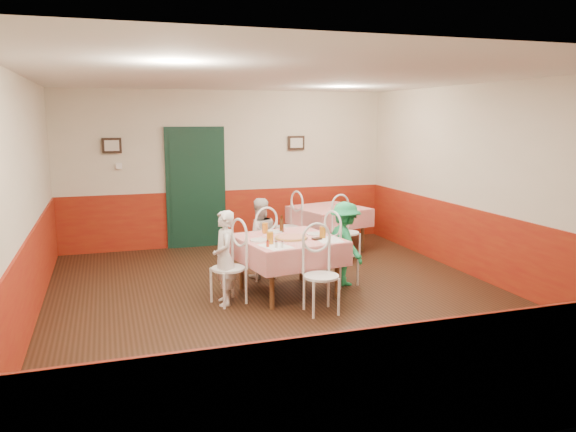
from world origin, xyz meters
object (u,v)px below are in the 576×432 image
object	(u,v)px
glass_a	(270,238)
diner_far	(259,238)
chair_second_a	(289,227)
beer_bottle	(282,224)
diner_right	(345,243)
chair_second_b	(346,233)
chair_right	(342,253)
second_table	(329,229)
glass_c	(265,228)
main_table	(288,266)
pizza	(291,238)
chair_left	(228,269)
wallet	(317,239)
diner_left	(224,258)
glass_b	(323,232)
chair_near	(321,276)
chair_far	(261,248)

from	to	relation	value
glass_a	diner_far	distance (m)	1.21
chair_second_a	beer_bottle	world-z (taller)	beer_bottle
beer_bottle	diner_right	world-z (taller)	diner_right
chair_second_b	chair_right	bearing A→B (deg)	-131.43
second_table	glass_a	distance (m)	3.09
glass_a	glass_c	world-z (taller)	glass_a
main_table	pizza	size ratio (longest dim) A/B	2.96
diner_far	chair_right	bearing A→B (deg)	144.17
chair_left	glass_c	size ratio (longest dim) A/B	6.30
chair_second_b	beer_bottle	size ratio (longest dim) A/B	4.29
beer_bottle	diner_far	size ratio (longest dim) A/B	0.18
second_table	wallet	distance (m)	2.69
glass_a	diner_right	distance (m)	1.32
glass_a	diner_far	xyz separation A→B (m)	(0.18, 1.17, -0.25)
glass_c	wallet	xyz separation A→B (m)	(0.53, -0.60, -0.06)
main_table	chair_left	size ratio (longest dim) A/B	1.36
beer_bottle	chair_second_a	bearing A→B (deg)	68.98
second_table	glass_a	xyz separation A→B (m)	(-1.80, -2.46, 0.46)
chair_left	wallet	distance (m)	1.20
pizza	diner_right	distance (m)	0.92
beer_bottle	diner_far	bearing A→B (deg)	110.66
chair_left	chair_second_a	size ratio (longest dim) A/B	1.00
diner_left	chair_second_b	bearing A→B (deg)	127.51
pizza	diner_far	world-z (taller)	diner_far
chair_right	pizza	bearing A→B (deg)	88.05
chair_second_a	glass_b	bearing A→B (deg)	-22.28
pizza	glass_a	size ratio (longest dim) A/B	2.65
chair_left	chair_second_b	xyz separation A→B (m)	(2.31, 1.57, 0.00)
chair_left	glass_a	world-z (taller)	glass_a
chair_second_b	diner_left	distance (m)	2.84
chair_second_b	main_table	bearing A→B (deg)	-150.99
main_table	diner_far	bearing A→B (deg)	99.90
beer_bottle	chair_near	bearing A→B (deg)	-84.75
beer_bottle	chair_right	bearing A→B (deg)	-16.72
glass_c	diner_left	size ratio (longest dim) A/B	0.12
chair_second_b	beer_bottle	xyz separation A→B (m)	(-1.44, -1.04, 0.41)
main_table	diner_left	size ratio (longest dim) A/B	1.03
chair_far	chair_second_b	xyz separation A→B (m)	(1.62, 0.59, 0.00)
glass_a	glass_b	xyz separation A→B (m)	(0.76, 0.13, -0.00)
glass_a	diner_left	bearing A→B (deg)	166.52
glass_c	chair_second_a	bearing A→B (deg)	62.72
chair_far	diner_right	xyz separation A→B (m)	(1.03, -0.68, 0.14)
main_table	pizza	distance (m)	0.41
diner_left	pizza	bearing A→B (deg)	98.86
diner_left	diner_right	distance (m)	1.80
chair_near	beer_bottle	distance (m)	1.30
chair_right	glass_a	bearing A→B (deg)	93.52
chair_right	chair_far	world-z (taller)	same
chair_right	glass_a	distance (m)	1.30
chair_far	second_table	bearing A→B (deg)	-154.84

